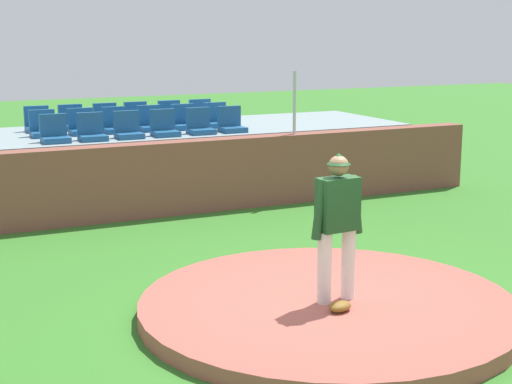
{
  "coord_description": "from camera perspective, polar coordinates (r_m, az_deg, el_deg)",
  "views": [
    {
      "loc": [
        -4.39,
        -7.36,
        3.23
      ],
      "look_at": [
        0.0,
        1.94,
        1.08
      ],
      "focal_mm": 54.78,
      "sensor_mm": 36.0,
      "label": 1
    }
  ],
  "objects": [
    {
      "name": "baseball",
      "position": [
        9.83,
        4.93,
        -6.08
      ],
      "size": [
        0.07,
        0.07,
        0.07
      ],
      "primitive_type": "sphere",
      "color": "white",
      "rests_on": "pitchers_mound"
    },
    {
      "name": "stadium_chair_15",
      "position": [
        16.61,
        -8.69,
        5.32
      ],
      "size": [
        0.48,
        0.44,
        0.5
      ],
      "rotation": [
        0.0,
        0.0,
        3.14
      ],
      "color": "#1D5689",
      "rests_on": "bleacher_platform"
    },
    {
      "name": "pitchers_mound",
      "position": [
        9.13,
        5.28,
        -8.38
      ],
      "size": [
        4.37,
        4.37,
        0.18
      ],
      "primitive_type": "cylinder",
      "color": "#A45347",
      "rests_on": "ground_plane"
    },
    {
      "name": "stadium_chair_10",
      "position": [
        16.0,
        -5.26,
        5.17
      ],
      "size": [
        0.48,
        0.44,
        0.5
      ],
      "rotation": [
        0.0,
        0.0,
        3.14
      ],
      "color": "#1D5689",
      "rests_on": "bleacher_platform"
    },
    {
      "name": "stadium_chair_9",
      "position": [
        15.81,
        -7.7,
        5.03
      ],
      "size": [
        0.48,
        0.44,
        0.5
      ],
      "rotation": [
        0.0,
        0.0,
        3.14
      ],
      "color": "#1D5689",
      "rests_on": "bleacher_platform"
    },
    {
      "name": "stadium_chair_13",
      "position": [
        16.27,
        -13.31,
        5.01
      ],
      "size": [
        0.48,
        0.44,
        0.5
      ],
      "rotation": [
        0.0,
        0.0,
        3.14
      ],
      "color": "#1D5689",
      "rests_on": "bleacher_platform"
    },
    {
      "name": "stadium_chair_2",
      "position": [
        14.79,
        -9.32,
        4.52
      ],
      "size": [
        0.48,
        0.44,
        0.5
      ],
      "rotation": [
        0.0,
        0.0,
        3.14
      ],
      "color": "#1D5689",
      "rests_on": "bleacher_platform"
    },
    {
      "name": "stadium_chair_17",
      "position": [
        17.07,
        -3.99,
        5.6
      ],
      "size": [
        0.48,
        0.44,
        0.5
      ],
      "rotation": [
        0.0,
        0.0,
        3.14
      ],
      "color": "#1D5689",
      "rests_on": "bleacher_platform"
    },
    {
      "name": "fielding_glove",
      "position": [
        8.74,
        6.16,
        -8.31
      ],
      "size": [
        0.35,
        0.29,
        0.11
      ],
      "primitive_type": "ellipsoid",
      "rotation": [
        0.0,
        0.0,
        0.36
      ],
      "color": "brown",
      "rests_on": "pitchers_mound"
    },
    {
      "name": "stadium_chair_6",
      "position": [
        15.33,
        -15.27,
        4.51
      ],
      "size": [
        0.48,
        0.44,
        0.5
      ],
      "rotation": [
        0.0,
        0.0,
        3.14
      ],
      "color": "#1D5689",
      "rests_on": "bleacher_platform"
    },
    {
      "name": "fence_post_right",
      "position": [
        14.7,
        2.83,
        6.54
      ],
      "size": [
        0.06,
        0.06,
        1.18
      ],
      "primitive_type": "cylinder",
      "color": "silver",
      "rests_on": "brick_barrier"
    },
    {
      "name": "bleacher_platform",
      "position": [
        16.01,
        -9.02,
        2.26
      ],
      "size": [
        11.44,
        3.13,
        1.24
      ],
      "primitive_type": "cube",
      "color": "gray",
      "rests_on": "ground_plane"
    },
    {
      "name": "ground_plane",
      "position": [
        9.16,
        5.26,
        -8.91
      ],
      "size": [
        60.0,
        60.0,
        0.0
      ],
      "primitive_type": "plane",
      "color": "#337325"
    },
    {
      "name": "stadium_chair_3",
      "position": [
        14.99,
        -6.72,
        4.69
      ],
      "size": [
        0.48,
        0.44,
        0.5
      ],
      "rotation": [
        0.0,
        0.0,
        3.14
      ],
      "color": "#1D5689",
      "rests_on": "bleacher_platform"
    },
    {
      "name": "stadium_chair_7",
      "position": [
        15.47,
        -12.6,
        4.71
      ],
      "size": [
        0.48,
        0.44,
        0.5
      ],
      "rotation": [
        0.0,
        0.0,
        3.14
      ],
      "color": "#1D5689",
      "rests_on": "bleacher_platform"
    },
    {
      "name": "pitcher",
      "position": [
        8.8,
        5.97,
        -1.77
      ],
      "size": [
        0.7,
        0.29,
        1.71
      ],
      "rotation": [
        0.0,
        0.0,
        0.1
      ],
      "color": "white",
      "rests_on": "pitchers_mound"
    },
    {
      "name": "stadium_chair_14",
      "position": [
        16.41,
        -10.87,
        5.17
      ],
      "size": [
        0.48,
        0.44,
        0.5
      ],
      "rotation": [
        0.0,
        0.0,
        3.14
      ],
      "color": "#1D5689",
      "rests_on": "bleacher_platform"
    },
    {
      "name": "stadium_chair_5",
      "position": [
        15.5,
        -1.83,
        5.0
      ],
      "size": [
        0.48,
        0.44,
        0.5
      ],
      "rotation": [
        0.0,
        0.0,
        3.14
      ],
      "color": "#1D5689",
      "rests_on": "bleacher_platform"
    },
    {
      "name": "stadium_chair_4",
      "position": [
        15.25,
        -4.12,
        4.86
      ],
      "size": [
        0.48,
        0.44,
        0.5
      ],
      "rotation": [
        0.0,
        0.0,
        3.14
      ],
      "color": "#1D5689",
      "rests_on": "bleacher_platform"
    },
    {
      "name": "stadium_chair_0",
      "position": [
        14.49,
        -14.5,
        4.15
      ],
      "size": [
        0.48,
        0.44,
        0.5
      ],
      "rotation": [
        0.0,
        0.0,
        3.14
      ],
      "color": "#1D5689",
      "rests_on": "bleacher_platform"
    },
    {
      "name": "stadium_chair_1",
      "position": [
        14.61,
        -11.9,
        4.33
      ],
      "size": [
        0.48,
        0.44,
        0.5
      ],
      "rotation": [
        0.0,
        0.0,
        3.14
      ],
      "color": "#1D5689",
      "rests_on": "bleacher_platform"
    },
    {
      "name": "brick_barrier",
      "position": [
        13.88,
        -6.38,
        1.0
      ],
      "size": [
        12.7,
        0.4,
        1.3
      ],
      "primitive_type": "cube",
      "color": "brown",
      "rests_on": "ground_plane"
    },
    {
      "name": "stadium_chair_16",
      "position": [
        16.83,
        -6.24,
        5.47
      ],
      "size": [
        0.48,
        0.44,
        0.5
      ],
      "rotation": [
        0.0,
        0.0,
        3.14
      ],
      "color": "#1D5689",
      "rests_on": "bleacher_platform"
    },
    {
      "name": "stadium_chair_12",
      "position": [
        16.13,
        -15.65,
        4.83
      ],
      "size": [
        0.48,
        0.44,
        0.5
      ],
      "rotation": [
        0.0,
        0.0,
        3.14
      ],
      "color": "#1D5689",
      "rests_on": "bleacher_platform"
    },
    {
      "name": "stadium_chair_11",
      "position": [
        16.3,
        -2.89,
        5.32
      ],
      "size": [
        0.48,
        0.44,
        0.5
      ],
      "rotation": [
        0.0,
        0.0,
        3.14
      ],
      "color": "#1D5689",
      "rests_on": "bleacher_platform"
    },
    {
      "name": "stadium_chair_8",
      "position": [
        15.61,
        -10.24,
        4.87
      ],
      "size": [
        0.48,
        0.44,
        0.5
      ],
      "rotation": [
        0.0,
        0.0,
        3.14
      ],
      "color": "#1D5689",
      "rests_on": "bleacher_platform"
    }
  ]
}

